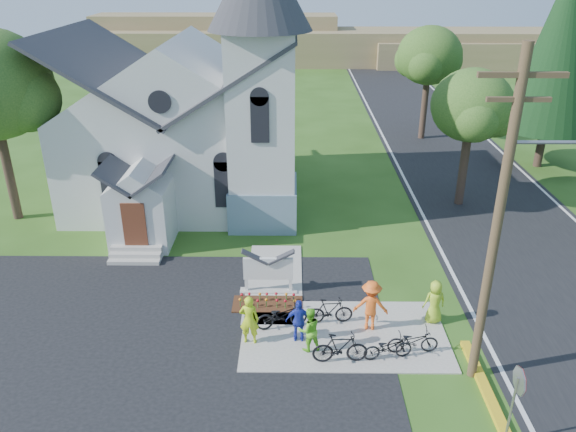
{
  "coord_description": "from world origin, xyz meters",
  "views": [
    {
      "loc": [
        -0.28,
        -15.35,
        11.74
      ],
      "look_at": [
        -0.46,
        5.0,
        2.43
      ],
      "focal_mm": 35.0,
      "sensor_mm": 36.0,
      "label": 1
    }
  ],
  "objects_px": {
    "bike_1": "(330,311)",
    "bike_2": "(388,347)",
    "cyclist_0": "(249,320)",
    "church_sign": "(268,269)",
    "bike_4": "(413,341)",
    "cyclist_3": "(371,305)",
    "bike_3": "(340,348)",
    "utility_pole": "(501,217)",
    "cyclist_1": "(309,329)",
    "cyclist_2": "(299,321)",
    "stop_sign": "(517,391)",
    "bike_0": "(282,315)",
    "cyclist_4": "(435,302)"
  },
  "relations": [
    {
      "from": "cyclist_1",
      "to": "bike_3",
      "type": "bearing_deg",
      "value": 129.37
    },
    {
      "from": "bike_0",
      "to": "cyclist_4",
      "type": "height_order",
      "value": "cyclist_4"
    },
    {
      "from": "cyclist_4",
      "to": "utility_pole",
      "type": "bearing_deg",
      "value": 94.82
    },
    {
      "from": "bike_4",
      "to": "bike_2",
      "type": "bearing_deg",
      "value": 107.35
    },
    {
      "from": "utility_pole",
      "to": "stop_sign",
      "type": "xyz_separation_m",
      "value": [
        0.07,
        -2.7,
        -3.62
      ]
    },
    {
      "from": "utility_pole",
      "to": "bike_1",
      "type": "height_order",
      "value": "utility_pole"
    },
    {
      "from": "bike_3",
      "to": "cyclist_4",
      "type": "distance_m",
      "value": 4.14
    },
    {
      "from": "church_sign",
      "to": "cyclist_1",
      "type": "bearing_deg",
      "value": -67.51
    },
    {
      "from": "bike_3",
      "to": "cyclist_2",
      "type": "bearing_deg",
      "value": 46.05
    },
    {
      "from": "church_sign",
      "to": "utility_pole",
      "type": "xyz_separation_m",
      "value": [
        6.56,
        -4.7,
        4.38
      ]
    },
    {
      "from": "bike_1",
      "to": "bike_2",
      "type": "relative_size",
      "value": 1.01
    },
    {
      "from": "bike_0",
      "to": "cyclist_2",
      "type": "distance_m",
      "value": 1.0
    },
    {
      "from": "cyclist_0",
      "to": "bike_3",
      "type": "bearing_deg",
      "value": 164.9
    },
    {
      "from": "stop_sign",
      "to": "cyclist_0",
      "type": "relative_size",
      "value": 1.4
    },
    {
      "from": "bike_2",
      "to": "bike_4",
      "type": "xyz_separation_m",
      "value": [
        0.86,
        0.32,
        0.02
      ]
    },
    {
      "from": "bike_0",
      "to": "cyclist_1",
      "type": "xyz_separation_m",
      "value": [
        0.92,
        -1.23,
        0.3
      ]
    },
    {
      "from": "cyclist_0",
      "to": "cyclist_1",
      "type": "bearing_deg",
      "value": 172.8
    },
    {
      "from": "cyclist_2",
      "to": "church_sign",
      "type": "bearing_deg",
      "value": -67.0
    },
    {
      "from": "bike_1",
      "to": "cyclist_1",
      "type": "bearing_deg",
      "value": 147.38
    },
    {
      "from": "church_sign",
      "to": "bike_3",
      "type": "bearing_deg",
      "value": -59.72
    },
    {
      "from": "cyclist_1",
      "to": "bike_2",
      "type": "xyz_separation_m",
      "value": [
        2.51,
        -0.43,
        -0.36
      ]
    },
    {
      "from": "bike_1",
      "to": "bike_4",
      "type": "xyz_separation_m",
      "value": [
        2.6,
        -1.6,
        -0.05
      ]
    },
    {
      "from": "bike_1",
      "to": "cyclist_4",
      "type": "distance_m",
      "value": 3.67
    },
    {
      "from": "bike_2",
      "to": "cyclist_4",
      "type": "relative_size",
      "value": 1.0
    },
    {
      "from": "bike_2",
      "to": "utility_pole",
      "type": "bearing_deg",
      "value": -116.16
    },
    {
      "from": "cyclist_0",
      "to": "bike_4",
      "type": "distance_m",
      "value": 5.38
    },
    {
      "from": "church_sign",
      "to": "bike_4",
      "type": "distance_m",
      "value": 6.09
    },
    {
      "from": "bike_2",
      "to": "cyclist_2",
      "type": "bearing_deg",
      "value": 61.25
    },
    {
      "from": "stop_sign",
      "to": "cyclist_2",
      "type": "height_order",
      "value": "stop_sign"
    },
    {
      "from": "cyclist_0",
      "to": "bike_2",
      "type": "relative_size",
      "value": 1.1
    },
    {
      "from": "stop_sign",
      "to": "bike_1",
      "type": "bearing_deg",
      "value": 129.42
    },
    {
      "from": "utility_pole",
      "to": "cyclist_1",
      "type": "bearing_deg",
      "value": 167.28
    },
    {
      "from": "cyclist_1",
      "to": "bike_1",
      "type": "relative_size",
      "value": 0.96
    },
    {
      "from": "bike_0",
      "to": "bike_2",
      "type": "relative_size",
      "value": 1.14
    },
    {
      "from": "bike_2",
      "to": "bike_4",
      "type": "distance_m",
      "value": 0.92
    },
    {
      "from": "utility_pole",
      "to": "cyclist_2",
      "type": "bearing_deg",
      "value": 163.15
    },
    {
      "from": "cyclist_0",
      "to": "bike_0",
      "type": "distance_m",
      "value": 1.41
    },
    {
      "from": "cyclist_0",
      "to": "stop_sign",
      "type": "bearing_deg",
      "value": 153.15
    },
    {
      "from": "church_sign",
      "to": "stop_sign",
      "type": "distance_m",
      "value": 9.97
    },
    {
      "from": "cyclist_3",
      "to": "cyclist_4",
      "type": "xyz_separation_m",
      "value": [
        2.29,
        0.42,
        -0.11
      ]
    },
    {
      "from": "bike_0",
      "to": "cyclist_1",
      "type": "height_order",
      "value": "cyclist_1"
    },
    {
      "from": "cyclist_0",
      "to": "church_sign",
      "type": "bearing_deg",
      "value": -95.14
    },
    {
      "from": "bike_1",
      "to": "cyclist_3",
      "type": "xyz_separation_m",
      "value": [
        1.37,
        -0.29,
        0.43
      ]
    },
    {
      "from": "cyclist_0",
      "to": "cyclist_3",
      "type": "bearing_deg",
      "value": -164.83
    },
    {
      "from": "church_sign",
      "to": "cyclist_4",
      "type": "bearing_deg",
      "value": -18.06
    },
    {
      "from": "cyclist_1",
      "to": "cyclist_4",
      "type": "height_order",
      "value": "cyclist_4"
    },
    {
      "from": "cyclist_3",
      "to": "bike_3",
      "type": "distance_m",
      "value": 2.21
    },
    {
      "from": "stop_sign",
      "to": "bike_0",
      "type": "xyz_separation_m",
      "value": [
        -6.08,
        5.08,
        -1.25
      ]
    },
    {
      "from": "bike_2",
      "to": "bike_4",
      "type": "height_order",
      "value": "bike_4"
    },
    {
      "from": "utility_pole",
      "to": "cyclist_3",
      "type": "xyz_separation_m",
      "value": [
        -2.95,
        2.36,
        -4.43
      ]
    }
  ]
}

